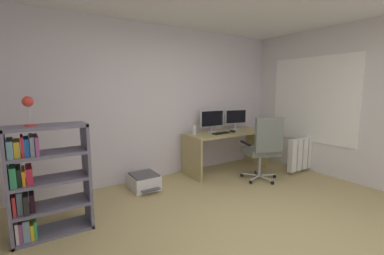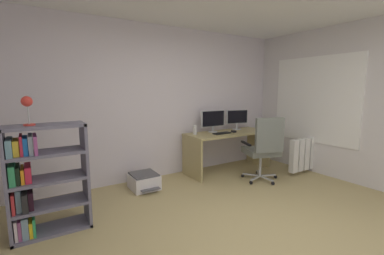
{
  "view_description": "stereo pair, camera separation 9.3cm",
  "coord_description": "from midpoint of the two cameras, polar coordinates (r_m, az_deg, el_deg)",
  "views": [
    {
      "loc": [
        -1.96,
        -1.69,
        1.56
      ],
      "look_at": [
        0.3,
        1.74,
        0.95
      ],
      "focal_mm": 24.48,
      "sensor_mm": 36.0,
      "label": 1
    },
    {
      "loc": [
        -1.88,
        -1.74,
        1.56
      ],
      "look_at": [
        0.3,
        1.74,
        0.95
      ],
      "focal_mm": 24.48,
      "sensor_mm": 36.0,
      "label": 2
    }
  ],
  "objects": [
    {
      "name": "printer",
      "position": [
        4.27,
        -9.79,
        -11.42
      ],
      "size": [
        0.41,
        0.53,
        0.25
      ],
      "color": "silver",
      "rests_on": "ground"
    },
    {
      "name": "monitor_main",
      "position": [
        4.96,
        5.11,
        1.77
      ],
      "size": [
        0.52,
        0.18,
        0.41
      ],
      "color": "#B2B5B7",
      "rests_on": "desk"
    },
    {
      "name": "keyboard",
      "position": [
        4.81,
        7.09,
        -1.25
      ],
      "size": [
        0.35,
        0.15,
        0.02
      ],
      "primitive_type": "cube",
      "rotation": [
        0.0,
        0.0,
        0.05
      ],
      "color": "black",
      "rests_on": "desk"
    },
    {
      "name": "bookshelf",
      "position": [
        3.25,
        -29.59,
        -10.08
      ],
      "size": [
        0.78,
        0.36,
        1.19
      ],
      "color": "slate",
      "rests_on": "ground"
    },
    {
      "name": "office_chair",
      "position": [
        4.53,
        15.98,
        -4.05
      ],
      "size": [
        0.67,
        0.69,
        1.11
      ],
      "color": "#B7BABC",
      "rests_on": "ground"
    },
    {
      "name": "desktop_speaker",
      "position": [
        4.69,
        1.2,
        -0.51
      ],
      "size": [
        0.07,
        0.07,
        0.17
      ],
      "primitive_type": "cylinder",
      "color": "silver",
      "rests_on": "desk"
    },
    {
      "name": "wall_back",
      "position": [
        4.62,
        -7.59,
        5.3
      ],
      "size": [
        5.24,
        0.1,
        2.63
      ],
      "primitive_type": "cube",
      "color": "silver",
      "rests_on": "ground"
    },
    {
      "name": "desk_lamp",
      "position": [
        3.1,
        -31.54,
        4.21
      ],
      "size": [
        0.11,
        0.11,
        0.3
      ],
      "color": "red",
      "rests_on": "bookshelf"
    },
    {
      "name": "ground_plane",
      "position": [
        3.02,
        14.97,
        -23.31
      ],
      "size": [
        5.24,
        4.87,
        0.02
      ],
      "primitive_type": "cube",
      "color": "tan",
      "rests_on": "ground"
    },
    {
      "name": "window_frame",
      "position": [
        5.37,
        25.57,
        5.44
      ],
      "size": [
        0.02,
        1.67,
        1.57
      ],
      "primitive_type": "cube",
      "color": "white"
    },
    {
      "name": "computer_mouse",
      "position": [
        5.01,
        9.58,
        -0.84
      ],
      "size": [
        0.07,
        0.1,
        0.03
      ],
      "primitive_type": "cube",
      "rotation": [
        0.0,
        0.0,
        -0.08
      ],
      "color": "black",
      "rests_on": "desk"
    },
    {
      "name": "monitor_secondary",
      "position": [
        5.34,
        10.28,
        2.13
      ],
      "size": [
        0.47,
        0.18,
        0.4
      ],
      "color": "#B2B5B7",
      "rests_on": "desk"
    },
    {
      "name": "desk",
      "position": [
        5.05,
        8.38,
        -3.1
      ],
      "size": [
        1.66,
        0.65,
        0.75
      ],
      "color": "tan",
      "rests_on": "ground"
    },
    {
      "name": "window_pane",
      "position": [
        5.37,
        25.61,
        5.44
      ],
      "size": [
        0.01,
        1.59,
        1.49
      ],
      "primitive_type": "cube",
      "color": "white"
    },
    {
      "name": "radiator",
      "position": [
        5.42,
        24.4,
        -5.16
      ],
      "size": [
        0.96,
        0.1,
        0.6
      ],
      "color": "white",
      "rests_on": "ground"
    }
  ]
}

